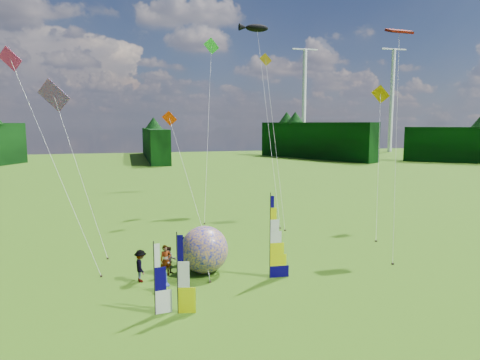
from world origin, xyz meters
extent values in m
plane|color=#35640D|center=(0.00, 0.00, 0.00)|extent=(220.00, 220.00, 0.00)
sphere|color=#0A1698|center=(-2.65, 5.65, 1.35)|extent=(3.39, 3.39, 2.70)
imported|color=#66594C|center=(-4.83, 5.77, 0.87)|extent=(0.69, 0.50, 1.73)
imported|color=#66594C|center=(-4.61, 5.96, 0.79)|extent=(0.79, 0.42, 1.58)
imported|color=#66594C|center=(-6.23, 5.14, 0.88)|extent=(0.57, 1.18, 1.75)
imported|color=#66594C|center=(-3.59, 7.50, 0.84)|extent=(0.98, 0.98, 1.67)
camera|label=1|loc=(-6.79, -17.62, 8.47)|focal=32.00mm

